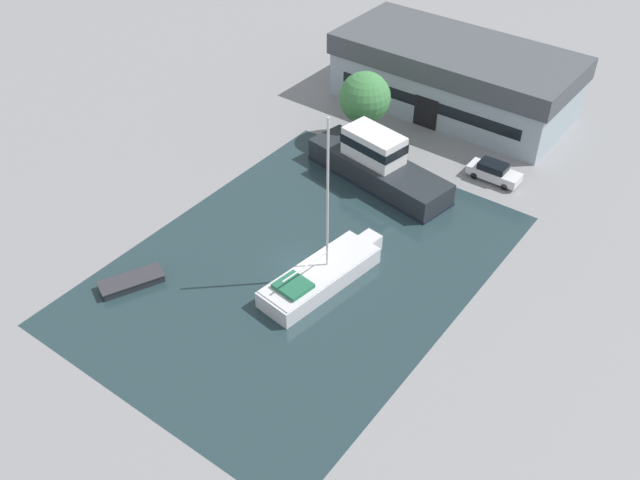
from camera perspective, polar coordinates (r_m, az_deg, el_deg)
The scene contains 8 objects.
ground_plane at distance 50.77m, azimuth -1.56°, elevation -2.21°, with size 440.00×440.00×0.00m, color gray.
water_canal at distance 50.77m, azimuth -1.56°, elevation -2.20°, with size 22.63×30.96×0.01m, color #23383D.
warehouse_building at distance 70.11m, azimuth 10.70°, elevation 12.76°, with size 22.59×10.59×6.24m.
quay_tree_near_building at distance 62.90m, azimuth 3.60°, elevation 11.29°, with size 4.52×4.52×6.53m.
parked_car at distance 60.82m, azimuth 13.73°, elevation 5.33°, with size 4.37×1.73×1.56m.
sailboat_moored at distance 49.06m, azimuth 0.15°, elevation -2.77°, with size 4.23×10.67×12.77m.
motor_cruiser at distance 58.85m, azimuth 4.59°, elevation 6.08°, with size 13.55×6.04×4.31m.
small_dinghy at distance 50.85m, azimuth -14.83°, elevation -3.25°, with size 3.33×4.69×0.60m.
Camera 1 is at (23.75, -29.89, 33.47)m, focal length 40.00 mm.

